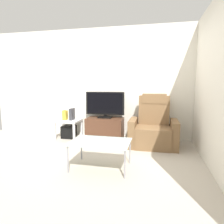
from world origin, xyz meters
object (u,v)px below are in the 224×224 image
recliner_armchair (153,128)px  book_middle (66,115)px  tv_stand (105,128)px  book_leftmost (64,115)px  television (105,104)px  game_console (72,114)px  subwoofer_box (69,132)px  cell_phone (101,142)px  coffee_table (101,143)px  side_table (69,123)px

recliner_armchair → book_middle: (-2.05, 0.16, 0.18)m
tv_stand → book_leftmost: 1.03m
television → game_console: (-0.79, -0.09, -0.24)m
book_leftmost → book_middle: 0.05m
book_leftmost → subwoofer_box: bearing=11.3°
book_middle → cell_phone: 2.01m
television → cell_phone: 1.74m
book_leftmost → game_console: size_ratio=0.83×
television → cell_phone: size_ratio=6.03×
coffee_table → game_console: bearing=126.9°
tv_stand → book_leftmost: bearing=-174.1°
television → cell_phone: bearing=-77.5°
recliner_armchair → cell_phone: 1.57m
subwoofer_box → coffee_table: (1.23, -1.51, 0.25)m
recliner_armchair → cell_phone: (-0.75, -1.38, 0.06)m
television → subwoofer_box: (-0.88, -0.10, -0.68)m
tv_stand → cell_phone: tv_stand is taller
tv_stand → television: (0.00, 0.02, 0.57)m
game_console → book_leftmost: bearing=-171.0°
recliner_armchair → game_console: size_ratio=3.88×
tv_stand → book_leftmost: size_ratio=3.69×
recliner_armchair → book_middle: bearing=-173.9°
television → recliner_armchair: (1.12, -0.28, -0.45)m
recliner_armchair → coffee_table: recliner_armchair is taller
subwoofer_box → recliner_armchair: bearing=-5.0°
side_table → game_console: game_console is taller
side_table → coffee_table: size_ratio=0.60×
book_middle → game_console: size_ratio=0.79×
recliner_armchair → book_leftmost: size_ratio=4.69×
side_table → coffee_table: (1.23, -1.51, 0.03)m
tv_stand → game_console: bearing=-174.8°
book_middle → side_table: bearing=20.9°
television → book_leftmost: size_ratio=3.93×
side_table → game_console: (0.09, 0.01, 0.21)m
book_leftmost → tv_stand: bearing=5.9°
subwoofer_box → cell_phone: size_ratio=1.96×
tv_stand → recliner_armchair: bearing=-13.0°
television → book_leftmost: television is taller
television → side_table: bearing=-173.5°
cell_phone → television: bearing=125.0°
book_leftmost → cell_phone: bearing=-48.8°
side_table → game_console: bearing=6.3°
book_middle → coffee_table: bearing=-49.3°
tv_stand → television: 0.57m
side_table → subwoofer_box: side_table is taller
coffee_table → side_table: bearing=129.2°
book_leftmost → game_console: bearing=9.0°
television → coffee_table: (0.35, -1.61, -0.43)m
television → book_middle: 0.98m
tv_stand → recliner_armchair: 1.15m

